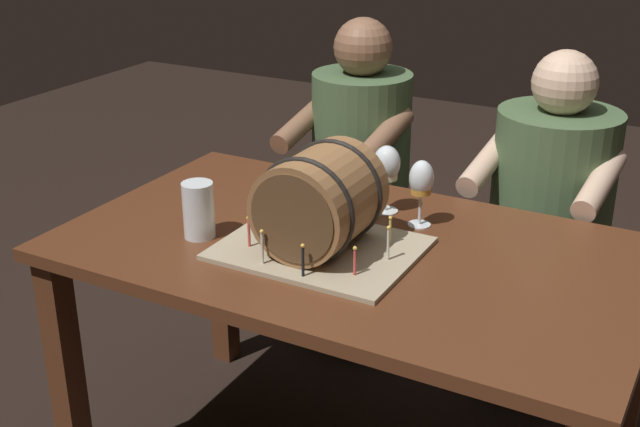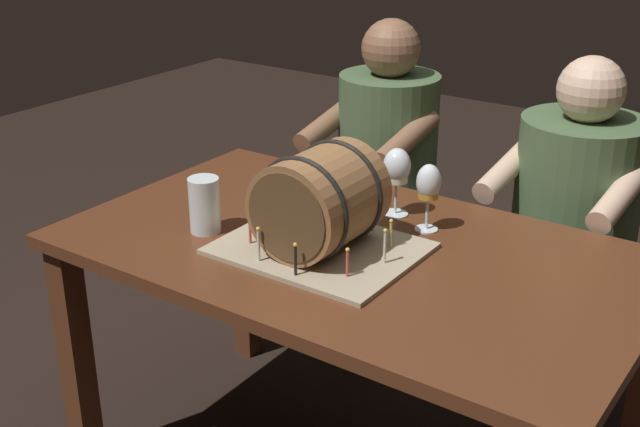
% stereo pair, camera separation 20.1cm
% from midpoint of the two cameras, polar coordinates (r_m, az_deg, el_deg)
% --- Properties ---
extents(dining_table, '(1.46, 0.86, 0.74)m').
position_cam_midpoint_polar(dining_table, '(2.13, -0.58, -4.80)').
color(dining_table, '#562D19').
rests_on(dining_table, ground).
extents(barrel_cake, '(0.48, 0.38, 0.27)m').
position_cam_midpoint_polar(barrel_cake, '(2.00, -2.87, 0.52)').
color(barrel_cake, tan).
rests_on(barrel_cake, dining_table).
extents(wine_glass_rose, '(0.07, 0.07, 0.19)m').
position_cam_midpoint_polar(wine_glass_rose, '(2.30, -2.29, 3.46)').
color(wine_glass_rose, white).
rests_on(wine_glass_rose, dining_table).
extents(wine_glass_white, '(0.08, 0.08, 0.19)m').
position_cam_midpoint_polar(wine_glass_white, '(2.23, 2.04, 3.20)').
color(wine_glass_white, white).
rests_on(wine_glass_white, dining_table).
extents(wine_glass_amber, '(0.06, 0.06, 0.18)m').
position_cam_midpoint_polar(wine_glass_amber, '(2.15, 4.34, 2.17)').
color(wine_glass_amber, white).
rests_on(wine_glass_amber, dining_table).
extents(beer_pint, '(0.08, 0.08, 0.15)m').
position_cam_midpoint_polar(beer_pint, '(2.14, -11.03, 0.01)').
color(beer_pint, white).
rests_on(beer_pint, dining_table).
extents(person_seated_left, '(0.38, 0.47, 1.17)m').
position_cam_midpoint_polar(person_seated_left, '(2.90, 0.75, 0.90)').
color(person_seated_left, '#2A3A24').
rests_on(person_seated_left, ground).
extents(person_seated_right, '(0.43, 0.50, 1.14)m').
position_cam_midpoint_polar(person_seated_right, '(2.68, 13.27, -1.68)').
color(person_seated_right, '#2A3A24').
rests_on(person_seated_right, ground).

